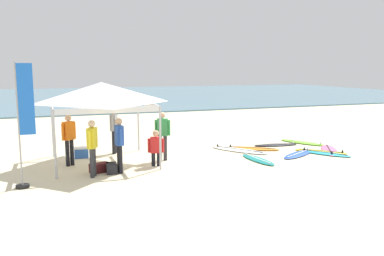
% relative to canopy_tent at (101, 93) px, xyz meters
% --- Properties ---
extents(ground_plane, '(80.00, 80.00, 0.00)m').
position_rel_canopy_tent_xyz_m(ground_plane, '(3.02, -0.50, -2.39)').
color(ground_plane, beige).
extents(sea, '(80.00, 36.00, 0.10)m').
position_rel_canopy_tent_xyz_m(sea, '(3.02, 32.03, -2.34)').
color(sea, '#568499').
rests_on(sea, ground).
extents(canopy_tent, '(3.29, 3.29, 2.75)m').
position_rel_canopy_tent_xyz_m(canopy_tent, '(0.00, 0.00, 0.00)').
color(canopy_tent, '#B7B7BC').
rests_on(canopy_tent, ground).
extents(surfboard_black, '(1.94, 0.77, 0.19)m').
position_rel_canopy_tent_xyz_m(surfboard_black, '(7.19, 0.55, -2.35)').
color(surfboard_black, black).
rests_on(surfboard_black, ground).
extents(surfboard_teal, '(0.62, 1.90, 0.19)m').
position_rel_canopy_tent_xyz_m(surfboard_teal, '(5.12, -1.56, -2.35)').
color(surfboard_teal, '#19847F').
rests_on(surfboard_teal, ground).
extents(surfboard_blue, '(1.99, 1.44, 0.19)m').
position_rel_canopy_tent_xyz_m(surfboard_blue, '(6.97, -1.32, -2.35)').
color(surfboard_blue, blue).
rests_on(surfboard_blue, ground).
extents(surfboard_white, '(1.90, 2.37, 0.19)m').
position_rel_canopy_tent_xyz_m(surfboard_white, '(5.23, 0.11, -2.35)').
color(surfboard_white, white).
rests_on(surfboard_white, ground).
extents(surfboard_pink, '(1.64, 2.10, 0.19)m').
position_rel_canopy_tent_xyz_m(surfboard_pink, '(8.55, -1.12, -2.35)').
color(surfboard_pink, pink).
rests_on(surfboard_pink, ground).
extents(surfboard_orange, '(2.09, 1.67, 0.19)m').
position_rel_canopy_tent_xyz_m(surfboard_orange, '(5.86, 0.21, -2.35)').
color(surfboard_orange, orange).
rests_on(surfboard_orange, ground).
extents(surfboard_lime, '(1.41, 2.07, 0.19)m').
position_rel_canopy_tent_xyz_m(surfboard_lime, '(8.54, 0.60, -2.35)').
color(surfboard_lime, '#7AD12D').
rests_on(surfboard_lime, ground).
extents(surfboard_yellow, '(1.74, 1.73, 0.19)m').
position_rel_canopy_tent_xyz_m(surfboard_yellow, '(8.06, -1.24, -2.35)').
color(surfboard_yellow, yellow).
rests_on(surfboard_yellow, ground).
extents(surfboard_cyan, '(1.50, 1.92, 0.19)m').
position_rel_canopy_tent_xyz_m(surfboard_cyan, '(8.00, -1.53, -2.35)').
color(surfboard_cyan, '#23B2CC').
rests_on(surfboard_cyan, ground).
extents(person_yellow, '(0.35, 0.51, 1.71)m').
position_rel_canopy_tent_xyz_m(person_yellow, '(-0.54, -1.73, -1.40)').
color(person_yellow, '#2D2D33').
rests_on(person_yellow, ground).
extents(person_grey, '(0.34, 0.52, 1.71)m').
position_rel_canopy_tent_xyz_m(person_grey, '(0.59, 1.33, -1.40)').
color(person_grey, black).
rests_on(person_grey, ground).
extents(person_orange, '(0.47, 0.39, 1.71)m').
position_rel_canopy_tent_xyz_m(person_orange, '(-1.11, -0.07, -1.40)').
color(person_orange, black).
rests_on(person_orange, ground).
extents(person_green, '(0.51, 0.34, 1.71)m').
position_rel_canopy_tent_xyz_m(person_green, '(2.00, -0.38, -1.40)').
color(person_green, '#2D2D33').
rests_on(person_green, ground).
extents(person_blue, '(0.24, 0.55, 1.71)m').
position_rel_canopy_tent_xyz_m(person_blue, '(0.29, -1.55, -1.40)').
color(person_blue, black).
rests_on(person_blue, ground).
extents(person_red, '(0.53, 0.32, 1.20)m').
position_rel_canopy_tent_xyz_m(person_red, '(1.57, -1.09, -1.73)').
color(person_red, black).
rests_on(person_red, ground).
extents(banner_flag, '(0.60, 0.36, 3.40)m').
position_rel_canopy_tent_xyz_m(banner_flag, '(-2.36, -2.18, -0.82)').
color(banner_flag, '#99999E').
rests_on(banner_flag, ground).
extents(gear_bag_near_tent, '(0.67, 0.51, 0.28)m').
position_rel_canopy_tent_xyz_m(gear_bag_near_tent, '(-0.29, -1.25, -2.25)').
color(gear_bag_near_tent, '#4C1919').
rests_on(gear_bag_near_tent, ground).
extents(gear_bag_by_pole, '(0.37, 0.62, 0.28)m').
position_rel_canopy_tent_xyz_m(gear_bag_by_pole, '(0.05, -1.42, -2.25)').
color(gear_bag_by_pole, '#232328').
rests_on(gear_bag_by_pole, ground).
extents(cooler_box, '(0.50, 0.36, 0.39)m').
position_rel_canopy_tent_xyz_m(cooler_box, '(-0.66, 1.01, -2.19)').
color(cooler_box, '#2D60B7').
rests_on(cooler_box, ground).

